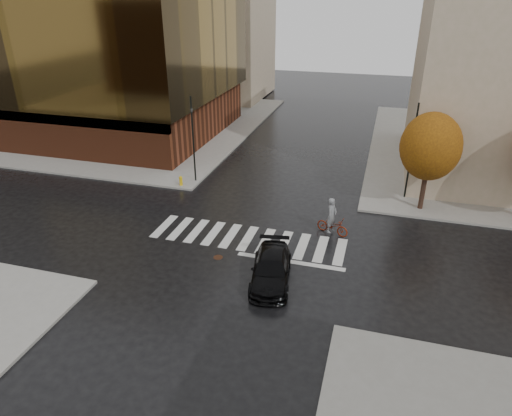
# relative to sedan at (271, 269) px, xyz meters

# --- Properties ---
(ground) EXTENTS (120.00, 120.00, 0.00)m
(ground) POSITION_rel_sedan_xyz_m (-2.41, 3.30, -0.69)
(ground) COLOR black
(ground) RESTS_ON ground
(sidewalk_nw) EXTENTS (30.00, 30.00, 0.15)m
(sidewalk_nw) POSITION_rel_sedan_xyz_m (-23.41, 24.30, -0.62)
(sidewalk_nw) COLOR gray
(sidewalk_nw) RESTS_ON ground
(crosswalk) EXTENTS (12.00, 3.00, 0.01)m
(crosswalk) POSITION_rel_sedan_xyz_m (-2.41, 3.80, -0.69)
(crosswalk) COLOR silver
(crosswalk) RESTS_ON ground
(office_glass) EXTENTS (27.00, 19.00, 16.00)m
(office_glass) POSITION_rel_sedan_xyz_m (-24.41, 21.29, 7.59)
(office_glass) COLOR #602B16
(office_glass) RESTS_ON sidewalk_nw
(building_nw_far) EXTENTS (14.00, 12.00, 20.00)m
(building_nw_far) POSITION_rel_sedan_xyz_m (-18.41, 40.30, 9.46)
(building_nw_far) COLOR tan
(building_nw_far) RESTS_ON sidewalk_nw
(tree_ne_a) EXTENTS (3.80, 3.80, 6.50)m
(tree_ne_a) POSITION_rel_sedan_xyz_m (7.59, 10.70, 3.77)
(tree_ne_a) COLOR black
(tree_ne_a) RESTS_ON sidewalk_ne
(sedan) EXTENTS (2.71, 5.02, 1.38)m
(sedan) POSITION_rel_sedan_xyz_m (0.00, 0.00, 0.00)
(sedan) COLOR black
(sedan) RESTS_ON ground
(cyclist) EXTENTS (2.17, 1.39, 2.33)m
(cyclist) POSITION_rel_sedan_xyz_m (2.31, 5.80, 0.11)
(cyclist) COLOR maroon
(cyclist) RESTS_ON ground
(traffic_light_nw) EXTENTS (0.17, 0.14, 6.45)m
(traffic_light_nw) POSITION_rel_sedan_xyz_m (-8.82, 10.99, 3.05)
(traffic_light_nw) COLOR black
(traffic_light_nw) RESTS_ON sidewalk_nw
(traffic_light_ne) EXTENTS (0.17, 0.19, 6.67)m
(traffic_light_ne) POSITION_rel_sedan_xyz_m (6.59, 12.30, 3.19)
(traffic_light_ne) COLOR black
(traffic_light_ne) RESTS_ON sidewalk_ne
(fire_hydrant) EXTENTS (0.26, 0.26, 0.73)m
(fire_hydrant) POSITION_rel_sedan_xyz_m (-9.49, 9.80, -0.14)
(fire_hydrant) COLOR yellow
(fire_hydrant) RESTS_ON sidewalk_nw
(manhole) EXTENTS (0.66, 0.66, 0.01)m
(manhole) POSITION_rel_sedan_xyz_m (-3.37, 1.30, -0.68)
(manhole) COLOR #452718
(manhole) RESTS_ON ground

